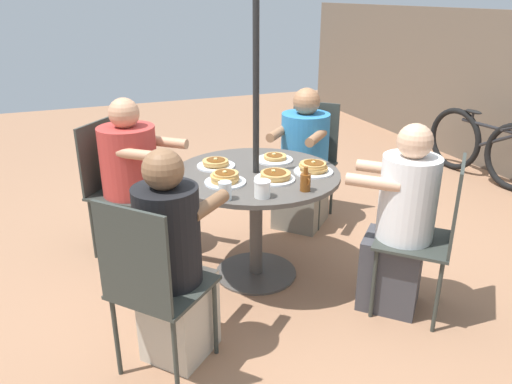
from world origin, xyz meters
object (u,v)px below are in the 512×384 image
patio_table (256,192)px  bicycle (483,147)px  pancake_plate_b (275,158)px  coffee_cup (262,189)px  patio_chair_west (310,154)px  diner_north (135,188)px  pancake_plate_d (275,176)px  diner_east (173,267)px  drinking_glass_a (225,191)px  diner_south (400,227)px  diner_west (303,165)px  patio_chair_east (151,281)px  patio_chair_north (113,181)px  patio_chair_south (432,230)px  syrup_bottle (305,182)px  pancake_plate_a (225,179)px  pancake_plate_c (216,164)px  pancake_plate_e (313,168)px

patio_table → bicycle: patio_table is taller
patio_table → pancake_plate_b: pancake_plate_b is taller
coffee_cup → patio_chair_west: bearing=142.0°
pancake_plate_b → bicycle: pancake_plate_b is taller
patio_table → pancake_plate_b: 0.31m
diner_north → pancake_plate_d: (0.77, 0.75, 0.25)m
diner_east → drinking_glass_a: size_ratio=11.27×
patio_table → diner_south: (0.65, 0.65, -0.07)m
diner_east → diner_west: (-1.24, 1.34, -0.03)m
patio_chair_east → coffee_cup: bearing=73.7°
patio_chair_north → patio_chair_south: (1.49, 1.60, 0.00)m
diner_east → patio_chair_south: bearing=42.0°
patio_chair_east → pancake_plate_b: size_ratio=3.87×
syrup_bottle → diner_north: bearing=-139.9°
patio_table → patio_chair_south: (0.77, 0.77, -0.06)m
pancake_plate_a → diner_west: bearing=129.7°
diner_south → bicycle: diner_south is taller
patio_table → patio_chair_south: patio_chair_south is taller
patio_chair_south → diner_east: bearing=128.6°
pancake_plate_c → coffee_cup: 0.60m
diner_north → patio_chair_east: (1.32, -0.13, 0.03)m
patio_chair_south → patio_chair_west: same height
pancake_plate_a → patio_chair_south: bearing=57.1°
patio_chair_south → drinking_glass_a: bearing=113.9°
syrup_bottle → diner_west: bearing=153.8°
bicycle → patio_chair_south: bearing=-57.0°
diner_south → bicycle: size_ratio=0.83×
pancake_plate_a → patio_chair_east: bearing=-42.9°
patio_table → diner_east: 0.92m
patio_chair_north → diner_south: bearing=88.2°
diner_west → diner_east: bearing=88.9°
diner_east → patio_chair_south: (0.16, 1.46, 0.01)m
patio_chair_north → pancake_plate_d: patio_chair_north is taller
diner_east → syrup_bottle: bearing=62.6°
diner_north → patio_chair_west: size_ratio=1.20×
pancake_plate_c → bicycle: pancake_plate_c is taller
syrup_bottle → coffee_cup: (-0.00, -0.27, -0.01)m
patio_chair_south → drinking_glass_a: (-0.42, -1.09, 0.24)m
patio_chair_south → pancake_plate_e: bearing=79.6°
pancake_plate_d → diner_north: bearing=-135.8°
pancake_plate_b → pancake_plate_e: bearing=22.6°
diner_east → pancake_plate_b: bearing=89.7°
diner_west → coffee_cup: bearing=99.1°
diner_west → pancake_plate_e: bearing=113.5°
patio_table → diner_west: size_ratio=0.95×
pancake_plate_c → syrup_bottle: bearing=30.8°
patio_chair_west → pancake_plate_c: 1.16m
diner_west → bicycle: diner_west is taller
patio_chair_west → drinking_glass_a: (1.11, -1.11, 0.24)m
drinking_glass_a → pancake_plate_a: bearing=162.1°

